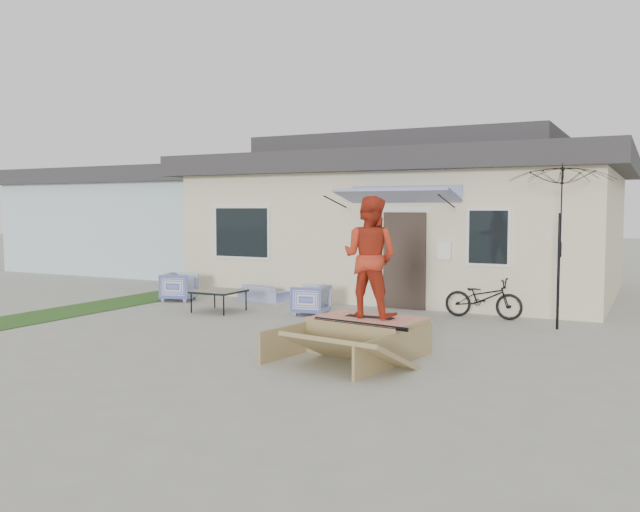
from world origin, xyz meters
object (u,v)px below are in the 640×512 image
at_px(skate_ramp, 368,335).
at_px(loveseat, 264,290).
at_px(patio_umbrella, 559,233).
at_px(armchair_left, 179,285).
at_px(coffee_table, 219,301).
at_px(skateboard, 370,316).
at_px(skater, 370,255).
at_px(armchair_right, 311,298).
at_px(bicycle, 483,294).

bearing_deg(skate_ramp, loveseat, 146.45).
xyz_separation_m(patio_umbrella, skate_ramp, (-2.29, -3.36, -1.49)).
xyz_separation_m(armchair_left, patio_umbrella, (8.49, 0.10, 1.38)).
xyz_separation_m(armchair_left, coffee_table, (1.82, -0.96, -0.14)).
height_order(armchair_left, coffee_table, armchair_left).
height_order(loveseat, patio_umbrella, patio_umbrella).
relative_size(skateboard, skater, 0.41).
bearing_deg(coffee_table, armchair_right, 15.06).
bearing_deg(skate_ramp, patio_umbrella, 65.32).
bearing_deg(armchair_right, skater, 35.54).
distance_m(skate_ramp, skater, 1.22).
xyz_separation_m(loveseat, skateboard, (4.39, -4.06, 0.29)).
bearing_deg(armchair_right, skateboard, 35.54).
bearing_deg(loveseat, bicycle, -166.56).
xyz_separation_m(coffee_table, patio_umbrella, (6.67, 1.06, 1.52)).
distance_m(loveseat, skater, 6.11).
distance_m(coffee_table, patio_umbrella, 6.92).
bearing_deg(loveseat, patio_umbrella, -171.55).
bearing_deg(loveseat, skate_ramp, 151.72).
relative_size(coffee_table, skate_ramp, 0.44).
bearing_deg(skater, armchair_left, -23.53).
bearing_deg(patio_umbrella, coffee_table, -170.94).
relative_size(armchair_left, skater, 0.40).
distance_m(loveseat, armchair_left, 2.01).
bearing_deg(bicycle, skater, 168.85).
distance_m(skateboard, skater, 0.93).
bearing_deg(skate_ramp, skater, 90.00).
xyz_separation_m(skateboard, skater, (0.00, -0.00, 0.93)).
bearing_deg(armchair_right, coffee_table, -81.13).
bearing_deg(bicycle, skateboard, 168.85).
height_order(loveseat, skateboard, skateboard).
height_order(coffee_table, skater, skater).
distance_m(armchair_left, patio_umbrella, 8.61).
bearing_deg(bicycle, loveseat, 88.91).
bearing_deg(armchair_right, skate_ramp, 34.91).
relative_size(coffee_table, skateboard, 1.23).
bearing_deg(armchair_left, skateboard, -131.54).
xyz_separation_m(armchair_left, bicycle, (7.01, 0.73, 0.13)).
relative_size(armchair_left, skate_ramp, 0.35).
height_order(bicycle, patio_umbrella, patio_umbrella).
xyz_separation_m(bicycle, skate_ramp, (-0.81, -3.98, -0.23)).
height_order(patio_umbrella, skate_ramp, patio_umbrella).
relative_size(bicycle, patio_umbrella, 0.66).
bearing_deg(skater, skateboard, -86.24).
height_order(armchair_right, patio_umbrella, patio_umbrella).
bearing_deg(coffee_table, skater, -27.09).
xyz_separation_m(patio_umbrella, skateboard, (-2.28, -3.31, -1.20)).
relative_size(armchair_left, skateboard, 0.97).
bearing_deg(patio_umbrella, armchair_right, -173.43).
xyz_separation_m(armchair_right, skater, (2.46, -2.76, 1.14)).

